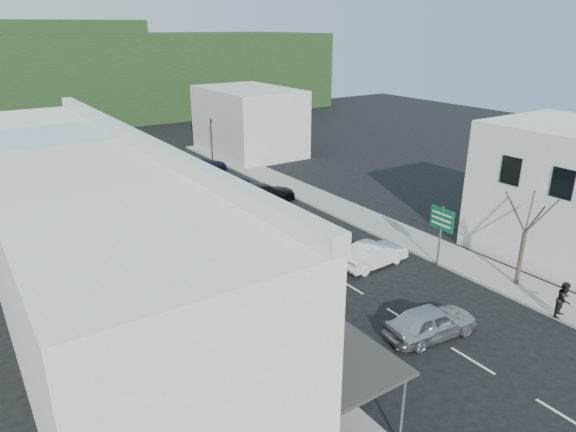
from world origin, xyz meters
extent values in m
plane|color=black|center=(0.00, 0.00, 0.00)|extent=(120.00, 120.00, 0.00)
cube|color=gray|center=(-7.50, 10.00, 0.07)|extent=(3.00, 52.00, 0.15)
cube|color=gray|center=(7.50, 10.00, 0.07)|extent=(3.00, 52.00, 0.15)
cube|color=silver|center=(-12.50, -5.50, 4.00)|extent=(7.00, 9.00, 8.00)
cube|color=#5D0C10|center=(-8.40, -5.50, 3.05)|extent=(1.30, 7.65, 0.08)
cube|color=beige|center=(-12.50, 3.00, 4.00)|extent=(7.00, 8.00, 8.00)
cube|color=#9B070A|center=(-8.40, 3.00, 3.05)|extent=(1.30, 6.80, 0.08)
cube|color=#95BCC6|center=(-12.50, 10.00, 4.00)|extent=(7.00, 6.00, 8.00)
cube|color=#195926|center=(-8.40, 10.00, 3.05)|extent=(1.30, 5.10, 0.08)
cube|color=silver|center=(-12.50, 16.50, 4.00)|extent=(7.00, 7.00, 8.00)
cube|color=#5D0C10|center=(-8.40, 16.50, 3.05)|extent=(1.30, 5.95, 0.08)
cube|color=silver|center=(13.50, -4.00, 4.00)|extent=(8.00, 9.00, 8.00)
cube|color=#B7B2A8|center=(-12.00, 27.00, 3.00)|extent=(8.00, 10.00, 6.00)
cube|color=#B7B2A8|center=(11.00, 30.00, 3.50)|extent=(8.00, 12.00, 7.00)
cube|color=black|center=(0.00, 64.00, 6.00)|extent=(80.00, 24.00, 12.00)
imported|color=yellow|center=(-2.02, 8.64, 1.55)|extent=(3.85, 11.81, 3.10)
imported|color=#B8B9BD|center=(-0.12, -5.73, 0.70)|extent=(4.58, 2.32, 1.40)
imported|color=silver|center=(2.79, 1.16, 0.70)|extent=(4.49, 2.02, 1.40)
imported|color=maroon|center=(-5.00, -0.93, 0.70)|extent=(4.77, 2.36, 1.40)
imported|color=black|center=(3.58, 14.63, 0.70)|extent=(4.66, 2.29, 1.40)
imported|color=black|center=(2.68, 19.38, 0.70)|extent=(4.46, 1.94, 1.40)
imported|color=black|center=(-3.20, 18.09, 0.70)|extent=(4.47, 1.99, 1.40)
imported|color=black|center=(3.12, 25.42, 0.70)|extent=(4.61, 2.12, 1.40)
imported|color=black|center=(-7.69, 2.52, 1.00)|extent=(0.56, 0.69, 1.70)
imported|color=black|center=(6.30, -8.24, 1.00)|extent=(0.76, 0.54, 1.70)
camera|label=1|loc=(-16.64, -18.72, 13.35)|focal=32.00mm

